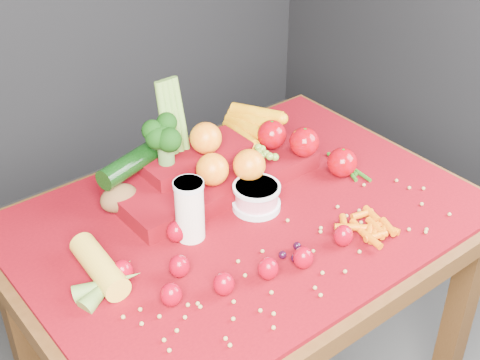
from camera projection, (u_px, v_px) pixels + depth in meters
table at (245, 250)px, 1.63m from camera, size 1.10×0.80×0.75m
red_cloth at (245, 217)px, 1.58m from camera, size 1.05×0.75×0.01m
milk_glass at (190, 208)px, 1.46m from camera, size 0.07×0.07×0.15m
yogurt_bowl at (256, 196)px, 1.58m from camera, size 0.12×0.12×0.06m
strawberry_scatter at (225, 262)px, 1.39m from camera, size 0.48×0.28×0.05m
dark_grape_cluster at (296, 255)px, 1.43m from camera, size 0.06×0.05×0.03m
soybean_scatter at (303, 256)px, 1.44m from camera, size 0.84×0.24×0.01m
corn_ear at (105, 278)px, 1.36m from camera, size 0.19×0.24×0.06m
potato at (119, 198)px, 1.57m from camera, size 0.10×0.07×0.07m
baby_carrot_pile at (370, 225)px, 1.51m from camera, size 0.18×0.17×0.03m
green_bean_pile at (344, 169)px, 1.73m from camera, size 0.14×0.12×0.01m
produce_mound at (219, 160)px, 1.66m from camera, size 0.60×0.36×0.27m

